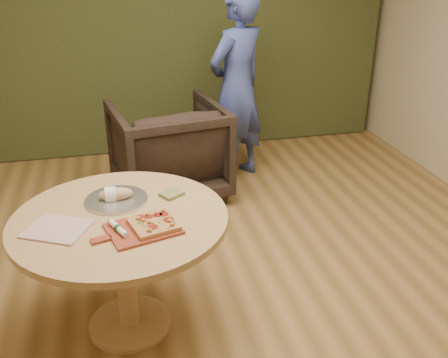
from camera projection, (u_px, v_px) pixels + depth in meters
name	position (u px, v px, depth m)	size (l,w,h in m)	color
room_shell	(227.00, 93.00, 2.50)	(5.04, 6.04, 2.84)	olive
curtain	(160.00, 18.00, 5.06)	(4.80, 0.14, 2.78)	#2F3719
pedestal_table	(122.00, 238.00, 2.75)	(1.17, 1.17, 0.75)	tan
pizza_paddle	(141.00, 229.00, 2.55)	(0.47, 0.36, 0.01)	#953A26
flatbread_pizza	(154.00, 224.00, 2.56)	(0.27, 0.27, 0.04)	#BF844A
cutlery_roll	(118.00, 228.00, 2.52)	(0.10, 0.19, 0.03)	white
newspaper	(58.00, 229.00, 2.56)	(0.30, 0.25, 0.01)	silver
serving_tray	(116.00, 200.00, 2.84)	(0.36, 0.36, 0.02)	silver
bread_roll	(114.00, 194.00, 2.83)	(0.19, 0.09, 0.09)	tan
green_packet	(172.00, 194.00, 2.90)	(0.12, 0.10, 0.02)	#53602B
armchair	(168.00, 145.00, 4.40)	(0.92, 0.86, 0.94)	black
person_standing	(237.00, 87.00, 4.57)	(0.65, 0.43, 1.78)	#384891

